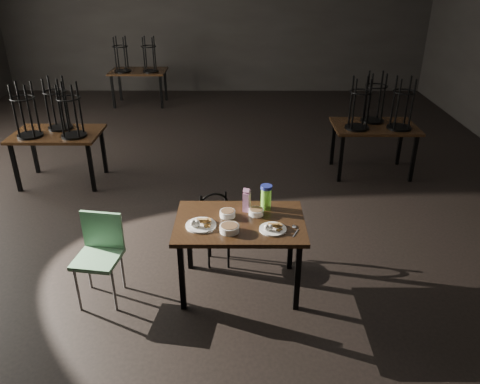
{
  "coord_description": "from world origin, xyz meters",
  "views": [
    {
      "loc": [
        0.65,
        -5.47,
        2.91
      ],
      "look_at": [
        0.63,
        -1.33,
        0.85
      ],
      "focal_mm": 35.0,
      "sensor_mm": 36.0,
      "label": 1
    }
  ],
  "objects_px": {
    "main_table": "(240,228)",
    "juice_carton": "(247,201)",
    "school_chair": "(100,250)",
    "water_bottle": "(266,197)",
    "bentwood_chair": "(217,223)"
  },
  "relations": [
    {
      "from": "water_bottle",
      "to": "bentwood_chair",
      "type": "bearing_deg",
      "value": 155.24
    },
    {
      "from": "main_table",
      "to": "school_chair",
      "type": "distance_m",
      "value": 1.31
    },
    {
      "from": "juice_carton",
      "to": "main_table",
      "type": "bearing_deg",
      "value": -108.26
    },
    {
      "from": "juice_carton",
      "to": "water_bottle",
      "type": "height_order",
      "value": "water_bottle"
    },
    {
      "from": "school_chair",
      "to": "water_bottle",
      "type": "bearing_deg",
      "value": 22.03
    },
    {
      "from": "main_table",
      "to": "bentwood_chair",
      "type": "height_order",
      "value": "bentwood_chair"
    },
    {
      "from": "juice_carton",
      "to": "bentwood_chair",
      "type": "distance_m",
      "value": 0.59
    },
    {
      "from": "main_table",
      "to": "bentwood_chair",
      "type": "xyz_separation_m",
      "value": [
        -0.24,
        0.48,
        -0.22
      ]
    },
    {
      "from": "water_bottle",
      "to": "juice_carton",
      "type": "bearing_deg",
      "value": -163.89
    },
    {
      "from": "water_bottle",
      "to": "bentwood_chair",
      "type": "relative_size",
      "value": 0.32
    },
    {
      "from": "water_bottle",
      "to": "bentwood_chair",
      "type": "height_order",
      "value": "water_bottle"
    },
    {
      "from": "main_table",
      "to": "juice_carton",
      "type": "xyz_separation_m",
      "value": [
        0.06,
        0.19,
        0.19
      ]
    },
    {
      "from": "juice_carton",
      "to": "school_chair",
      "type": "bearing_deg",
      "value": -166.96
    },
    {
      "from": "main_table",
      "to": "school_chair",
      "type": "height_order",
      "value": "school_chair"
    },
    {
      "from": "juice_carton",
      "to": "water_bottle",
      "type": "xyz_separation_m",
      "value": [
        0.19,
        0.05,
        0.01
      ]
    }
  ]
}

